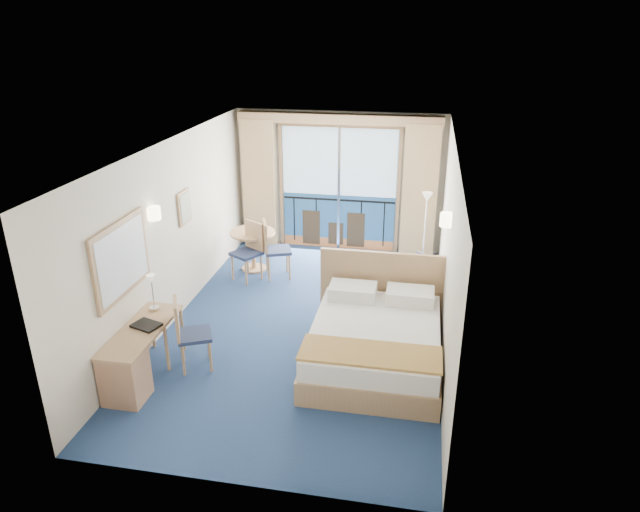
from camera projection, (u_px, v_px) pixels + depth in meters
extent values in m
plane|color=navy|center=(305.00, 325.00, 8.60)|extent=(6.50, 6.50, 0.00)
cube|color=beige|center=(339.00, 182.00, 11.04)|extent=(4.00, 0.02, 2.70)
cube|color=beige|center=(229.00, 370.00, 5.13)|extent=(4.00, 0.02, 2.70)
cube|color=beige|center=(171.00, 232.00, 8.42)|extent=(0.02, 6.50, 2.70)
cube|color=beige|center=(449.00, 251.00, 7.74)|extent=(0.02, 6.50, 2.70)
cube|color=silver|center=(303.00, 146.00, 7.56)|extent=(4.00, 6.50, 0.02)
cube|color=navy|center=(339.00, 221.00, 11.31)|extent=(2.20, 0.02, 1.08)
cube|color=silver|center=(339.00, 162.00, 10.85)|extent=(2.20, 0.02, 1.32)
cube|color=#9B5A30|center=(338.00, 243.00, 11.48)|extent=(2.20, 0.02, 0.20)
cube|color=black|center=(339.00, 200.00, 11.14)|extent=(2.20, 0.02, 0.04)
cube|color=tan|center=(340.00, 124.00, 10.57)|extent=(2.36, 0.03, 0.12)
cube|color=tan|center=(281.00, 187.00, 11.25)|extent=(0.06, 0.03, 2.40)
cube|color=tan|center=(398.00, 193.00, 10.86)|extent=(0.06, 0.03, 2.40)
cube|color=silver|center=(339.00, 190.00, 11.05)|extent=(0.05, 0.02, 2.40)
cube|color=#322517|center=(356.00, 230.00, 11.30)|extent=(0.35, 0.02, 0.70)
cube|color=#322517|center=(311.00, 227.00, 11.45)|extent=(0.35, 0.02, 0.70)
cube|color=#322517|center=(336.00, 233.00, 11.41)|extent=(0.30, 0.02, 0.45)
cube|color=black|center=(294.00, 219.00, 11.46)|extent=(0.02, 0.01, 0.90)
cube|color=black|center=(316.00, 220.00, 11.38)|extent=(0.03, 0.01, 0.90)
cube|color=black|center=(338.00, 222.00, 11.31)|extent=(0.03, 0.01, 0.90)
cube|color=black|center=(361.00, 223.00, 11.23)|extent=(0.03, 0.01, 0.90)
cube|color=black|center=(384.00, 224.00, 11.16)|extent=(0.02, 0.01, 0.90)
cube|color=tan|center=(260.00, 184.00, 11.16)|extent=(0.65, 0.22, 2.55)
cube|color=tan|center=(420.00, 192.00, 10.64)|extent=(0.65, 0.22, 2.55)
cube|color=tan|center=(339.00, 119.00, 10.42)|extent=(3.80, 0.25, 0.18)
cube|color=tan|center=(121.00, 259.00, 6.98)|extent=(0.04, 1.25, 0.95)
cube|color=#AEB8C1|center=(123.00, 259.00, 6.98)|extent=(0.01, 1.12, 0.82)
cube|color=tan|center=(184.00, 207.00, 8.73)|extent=(0.03, 0.42, 0.52)
cube|color=gray|center=(186.00, 207.00, 8.73)|extent=(0.01, 0.34, 0.44)
cylinder|color=#FEE6B1|center=(154.00, 213.00, 7.68)|extent=(0.18, 0.18, 0.18)
cylinder|color=#FEE6B1|center=(447.00, 220.00, 7.43)|extent=(0.18, 0.18, 0.18)
cube|color=tan|center=(374.00, 354.00, 7.55)|extent=(1.71, 2.13, 0.32)
cube|color=white|center=(375.00, 335.00, 7.44)|extent=(1.64, 2.07, 0.27)
cube|color=tan|center=(370.00, 354.00, 6.75)|extent=(1.68, 0.59, 0.03)
cube|color=white|center=(353.00, 291.00, 8.12)|extent=(0.66, 0.43, 0.19)
cube|color=white|center=(410.00, 296.00, 7.98)|extent=(0.66, 0.43, 0.19)
cube|color=tan|center=(383.00, 289.00, 8.40)|extent=(1.87, 0.06, 1.17)
cube|color=tan|center=(426.00, 298.00, 8.84)|extent=(0.41, 0.39, 0.54)
cube|color=silver|center=(426.00, 280.00, 8.70)|extent=(0.22, 0.19, 0.09)
imported|color=#494D58|center=(414.00, 278.00, 9.36)|extent=(1.01, 1.01, 0.66)
cylinder|color=silver|center=(422.00, 267.00, 10.58)|extent=(0.20, 0.20, 0.03)
cylinder|color=silver|center=(425.00, 233.00, 10.32)|extent=(0.02, 0.02, 1.36)
cone|color=beige|center=(427.00, 197.00, 10.06)|extent=(0.18, 0.18, 0.16)
cube|color=tan|center=(141.00, 331.00, 7.12)|extent=(0.50, 1.46, 0.04)
cube|color=tan|center=(125.00, 377.00, 6.80)|extent=(0.47, 0.44, 0.65)
cylinder|color=tan|center=(135.00, 345.00, 7.46)|extent=(0.05, 0.05, 0.65)
cylinder|color=tan|center=(167.00, 348.00, 7.38)|extent=(0.05, 0.05, 0.65)
cylinder|color=tan|center=(152.00, 326.00, 7.91)|extent=(0.05, 0.05, 0.65)
cylinder|color=tan|center=(182.00, 329.00, 7.84)|extent=(0.05, 0.05, 0.65)
cube|color=#212C4E|center=(195.00, 335.00, 7.40)|extent=(0.56, 0.56, 0.05)
cube|color=tan|center=(177.00, 319.00, 7.25)|extent=(0.21, 0.40, 0.51)
cylinder|color=tan|center=(210.00, 356.00, 7.38)|extent=(0.04, 0.04, 0.46)
cylinder|color=tan|center=(209.00, 343.00, 7.69)|extent=(0.04, 0.04, 0.46)
cylinder|color=tan|center=(183.00, 360.00, 7.30)|extent=(0.04, 0.04, 0.46)
cylinder|color=tan|center=(183.00, 346.00, 7.61)|extent=(0.04, 0.04, 0.46)
cube|color=black|center=(146.00, 325.00, 7.18)|extent=(0.40, 0.35, 0.03)
cylinder|color=silver|center=(154.00, 308.00, 7.58)|extent=(0.13, 0.13, 0.02)
cylinder|color=silver|center=(153.00, 294.00, 7.50)|extent=(0.02, 0.02, 0.44)
cone|color=beige|center=(151.00, 279.00, 7.42)|extent=(0.12, 0.12, 0.11)
cylinder|color=tan|center=(252.00, 233.00, 10.25)|extent=(0.82, 0.82, 0.04)
cylinder|color=tan|center=(253.00, 251.00, 10.39)|extent=(0.08, 0.08, 0.71)
cylinder|color=tan|center=(254.00, 268.00, 10.52)|extent=(0.45, 0.45, 0.03)
cube|color=#212C4E|center=(278.00, 250.00, 10.04)|extent=(0.58, 0.58, 0.05)
cube|color=tan|center=(265.00, 236.00, 9.90)|extent=(0.20, 0.43, 0.53)
cylinder|color=tan|center=(290.00, 267.00, 10.01)|extent=(0.04, 0.04, 0.48)
cylinder|color=tan|center=(287.00, 259.00, 10.34)|extent=(0.04, 0.04, 0.48)
cylinder|color=tan|center=(269.00, 269.00, 9.95)|extent=(0.04, 0.04, 0.48)
cylinder|color=tan|center=(267.00, 261.00, 10.28)|extent=(0.04, 0.04, 0.48)
cube|color=#212C4E|center=(246.00, 254.00, 9.92)|extent=(0.60, 0.60, 0.05)
cube|color=tan|center=(254.00, 236.00, 9.96)|extent=(0.40, 0.26, 0.52)
cylinder|color=tan|center=(233.00, 267.00, 10.00)|extent=(0.04, 0.04, 0.47)
cylinder|color=tan|center=(246.00, 273.00, 9.79)|extent=(0.04, 0.04, 0.47)
cylinder|color=tan|center=(248.00, 261.00, 10.25)|extent=(0.04, 0.04, 0.47)
cylinder|color=tan|center=(261.00, 267.00, 10.03)|extent=(0.04, 0.04, 0.47)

